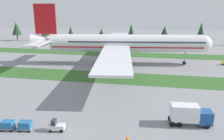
# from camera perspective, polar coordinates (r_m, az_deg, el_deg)

# --- Properties ---
(grass_strip_near) EXTENTS (320.00, 11.44, 0.01)m
(grass_strip_near) POSITION_cam_1_polar(r_m,az_deg,el_deg) (63.28, 0.57, -1.98)
(grass_strip_near) COLOR #336028
(grass_strip_near) RESTS_ON ground
(grass_strip_far) EXTENTS (320.00, 11.44, 0.01)m
(grass_strip_far) POSITION_cam_1_polar(r_m,az_deg,el_deg) (96.80, 4.13, 4.10)
(grass_strip_far) COLOR #336028
(grass_strip_far) RESTS_ON ground
(airliner) EXTENTS (63.21, 77.93, 20.94)m
(airliner) POSITION_cam_1_polar(r_m,az_deg,el_deg) (78.30, 2.20, 7.01)
(airliner) COLOR silver
(airliner) RESTS_ON ground
(baggage_tug) EXTENTS (2.76, 1.67, 1.97)m
(baggage_tug) POSITION_cam_1_polar(r_m,az_deg,el_deg) (37.51, -14.32, -13.94)
(baggage_tug) COLOR silver
(baggage_tug) RESTS_ON ground
(cargo_dolly_lead) EXTENTS (2.40, 1.81, 1.55)m
(cargo_dolly_lead) POSITION_cam_1_polar(r_m,az_deg,el_deg) (39.11, -21.61, -13.14)
(cargo_dolly_lead) COLOR #A3A3A8
(cargo_dolly_lead) RESTS_ON ground
(cargo_dolly_second) EXTENTS (2.40, 1.81, 1.55)m
(cargo_dolly_second) POSITION_cam_1_polar(r_m,az_deg,el_deg) (40.31, -25.49, -12.71)
(cargo_dolly_second) COLOR #A3A3A8
(cargo_dolly_second) RESTS_ON ground
(catering_truck) EXTENTS (7.08, 2.72, 3.58)m
(catering_truck) POSITION_cam_1_polar(r_m,az_deg,el_deg) (39.80, 19.59, -10.76)
(catering_truck) COLOR #1E4C8E
(catering_truck) RESTS_ON ground
(taxiway_marker_0) EXTENTS (0.44, 0.44, 0.51)m
(taxiway_marker_0) POSITION_cam_1_polar(r_m,az_deg,el_deg) (59.13, -7.16, -3.10)
(taxiway_marker_0) COLOR orange
(taxiway_marker_0) RESTS_ON ground
(taxiway_marker_1) EXTENTS (0.44, 0.44, 0.54)m
(taxiway_marker_1) POSITION_cam_1_polar(r_m,az_deg,el_deg) (58.61, 3.76, -3.17)
(taxiway_marker_1) COLOR orange
(taxiway_marker_1) RESTS_ON ground
(distant_tree_line) EXTENTS (194.81, 10.06, 12.09)m
(distant_tree_line) POSITION_cam_1_polar(r_m,az_deg,el_deg) (129.30, 7.49, 9.92)
(distant_tree_line) COLOR #4C3823
(distant_tree_line) RESTS_ON ground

